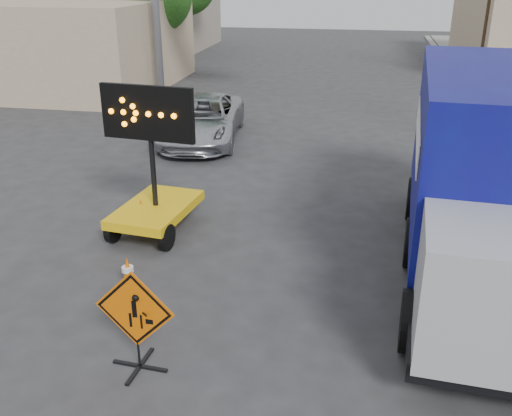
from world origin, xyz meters
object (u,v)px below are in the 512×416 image
(arrow_board, at_px, (155,201))
(box_truck, at_px, (483,190))
(pickup_truck, at_px, (202,119))
(construction_sign, at_px, (135,318))

(arrow_board, distance_m, box_truck, 6.71)
(arrow_board, height_order, pickup_truck, arrow_board)
(construction_sign, distance_m, pickup_truck, 11.89)
(box_truck, bearing_deg, arrow_board, 177.88)
(arrow_board, distance_m, pickup_truck, 7.16)
(pickup_truck, bearing_deg, construction_sign, -85.45)
(arrow_board, relative_size, pickup_truck, 0.61)
(construction_sign, bearing_deg, arrow_board, 111.06)
(construction_sign, height_order, box_truck, box_truck)
(box_truck, bearing_deg, pickup_truck, 138.10)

